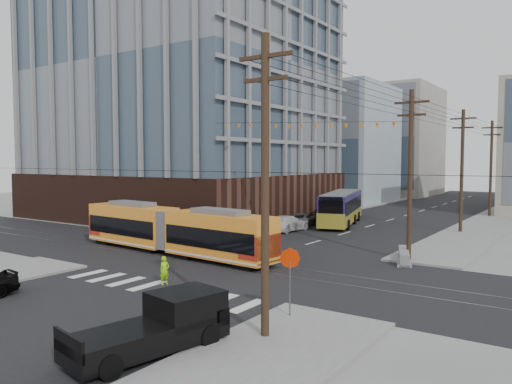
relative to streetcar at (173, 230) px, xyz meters
The scene contains 15 objects.
ground 7.54m from the streetcar, 36.02° to the right, with size 160.00×160.00×0.00m, color slate.
office_building 27.68m from the streetcar, 130.68° to the left, with size 30.00×25.00×28.60m, color #381E16.
bg_bldg_nw_near 49.48m from the streetcar, 103.05° to the left, with size 18.00×16.00×18.00m, color #8C99A5.
bg_bldg_nw_far 68.66m from the streetcar, 96.78° to the left, with size 16.00×18.00×20.00m, color gray.
utility_pole_near 18.18m from the streetcar, 35.55° to the right, with size 0.30×0.30×11.00m, color black.
utility_pole_far 53.79m from the streetcar, 74.37° to the left, with size 0.30×0.30×11.00m, color black.
streetcar is the anchor object (origin of this frame).
city_bus 21.50m from the streetcar, 81.84° to the left, with size 2.59×11.97×3.39m, color #22194E, non-canonical shape.
pickup_truck 18.27m from the streetcar, 48.89° to the right, with size 1.98×5.55×1.88m, color black, non-canonical shape.
parked_car_silver 7.45m from the streetcar, 86.77° to the left, with size 1.54×4.42×1.46m, color #999FA7.
parked_car_white 14.04m from the streetcar, 85.77° to the left, with size 2.06×5.07×1.47m, color silver.
parked_car_grey 17.75m from the streetcar, 88.35° to the left, with size 2.23×4.83×1.34m, color #5B5C5D.
pedestrian 8.78m from the streetcar, 49.10° to the right, with size 0.55×0.36×1.50m, color #87E00A.
stop_sign 16.06m from the streetcar, 29.12° to the right, with size 0.84×0.84×2.75m, color red, non-canonical shape.
jersey_barrier 15.64m from the streetcar, 23.89° to the left, with size 0.87×3.88×0.78m, color gray.
Camera 1 is at (18.25, -20.94, 6.55)m, focal length 35.00 mm.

